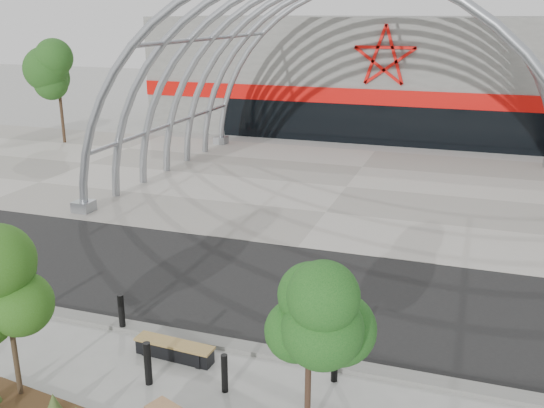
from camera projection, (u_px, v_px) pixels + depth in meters
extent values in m
plane|color=#989793|center=(224.00, 340.00, 16.08)|extent=(140.00, 140.00, 0.00)
cube|color=black|center=(267.00, 286.00, 19.24)|extent=(140.00, 7.00, 0.02)
cube|color=gray|center=(346.00, 187.00, 30.06)|extent=(60.00, 17.00, 0.04)
cube|color=slate|center=(220.00, 343.00, 15.84)|extent=(60.00, 0.50, 0.12)
cube|color=slate|center=(399.00, 73.00, 45.10)|extent=(34.00, 15.00, 8.00)
cube|color=black|center=(381.00, 125.00, 39.19)|extent=(22.00, 0.25, 2.60)
cube|color=red|center=(383.00, 97.00, 38.65)|extent=(34.00, 0.30, 1.00)
torus|color=#93989E|center=(305.00, 238.00, 23.30)|extent=(20.36, 0.36, 20.36)
torus|color=#93989E|center=(321.00, 218.00, 25.56)|extent=(20.36, 0.36, 20.36)
torus|color=#93989E|center=(335.00, 202.00, 27.81)|extent=(20.36, 0.36, 20.36)
torus|color=#93989E|center=(346.00, 187.00, 30.07)|extent=(20.36, 0.36, 20.36)
torus|color=#93989E|center=(356.00, 175.00, 32.32)|extent=(20.36, 0.36, 20.36)
torus|color=#93989E|center=(365.00, 164.00, 34.58)|extent=(20.36, 0.36, 20.36)
torus|color=#93989E|center=(372.00, 155.00, 36.84)|extent=(20.36, 0.36, 20.36)
cylinder|color=#93989E|center=(516.00, 43.00, 25.76)|extent=(0.20, 15.00, 0.20)
cylinder|color=#93989E|center=(212.00, 38.00, 30.09)|extent=(0.20, 15.00, 0.20)
cylinder|color=#93989E|center=(170.00, 125.00, 32.24)|extent=(0.20, 15.00, 0.20)
cube|color=#93989E|center=(84.00, 207.00, 26.29)|extent=(0.80, 0.80, 0.50)
cube|color=#93989E|center=(221.00, 140.00, 39.82)|extent=(0.80, 0.80, 0.50)
cone|color=#455D28|center=(54.00, 403.00, 12.92)|extent=(0.39, 0.39, 0.49)
cylinder|color=#312819|center=(16.00, 360.00, 13.43)|extent=(0.12, 0.12, 1.91)
ellipsoid|color=#25510F|center=(6.00, 289.00, 12.91)|extent=(1.63, 1.63, 2.08)
cylinder|color=black|center=(308.00, 393.00, 12.26)|extent=(0.13, 0.13, 1.92)
ellipsoid|color=#0D3F13|center=(309.00, 316.00, 11.73)|extent=(1.58, 1.58, 2.09)
cube|color=black|center=(175.00, 352.00, 15.21)|extent=(2.08, 0.52, 0.35)
cube|color=black|center=(148.00, 345.00, 15.49)|extent=(0.15, 0.46, 0.41)
cube|color=black|center=(202.00, 357.00, 14.93)|extent=(0.15, 0.46, 0.41)
cube|color=olive|center=(174.00, 343.00, 15.14)|extent=(2.13, 0.59, 0.06)
cylinder|color=black|center=(8.00, 309.00, 16.60)|extent=(0.18, 0.18, 1.10)
cylinder|color=black|center=(121.00, 313.00, 16.45)|extent=(0.17, 0.17, 1.06)
cylinder|color=black|center=(148.00, 363.00, 14.05)|extent=(0.17, 0.17, 1.08)
cylinder|color=black|center=(225.00, 373.00, 13.78)|extent=(0.15, 0.15, 0.95)
cylinder|color=black|center=(335.00, 362.00, 14.17)|extent=(0.16, 0.16, 1.00)
cylinder|color=#2F1F13|center=(62.00, 118.00, 39.75)|extent=(0.20, 0.20, 3.30)
ellipsoid|color=#174214|center=(57.00, 72.00, 38.84)|extent=(3.00, 3.00, 3.60)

